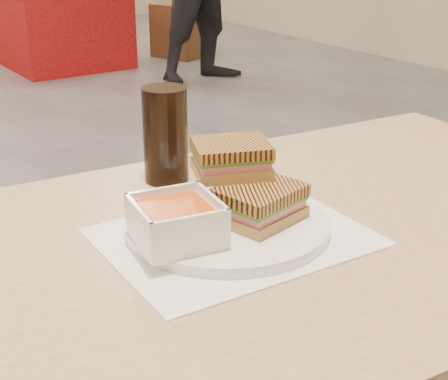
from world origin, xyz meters
TOP-DOWN VIEW (x-y plane):
  - main_table at (0.09, -2.02)m, footprint 1.25×0.79m
  - tray_liner at (0.02, -2.01)m, footprint 0.36×0.28m
  - plate at (0.03, -1.99)m, footprint 0.29×0.29m
  - soup_bowl at (-0.07, -2.00)m, footprint 0.12×0.12m
  - panini_lower at (0.06, -2.01)m, footprint 0.13×0.12m
  - panini_upper at (0.06, -1.95)m, footprint 0.13×0.12m
  - cola_glass at (0.05, -1.77)m, footprint 0.07×0.07m
  - bg_table_1 at (1.54, 2.63)m, footprint 0.89×0.89m
  - bg_chair_1l at (1.70, 2.47)m, footprint 0.42×0.42m
  - bg_chair_1r at (2.55, 2.43)m, footprint 0.51×0.51m

SIDE VIEW (x-z plane):
  - bg_chair_1r at x=2.55m, z-range 0.00..0.45m
  - bg_chair_1l at x=1.70m, z-range 0.00..0.46m
  - bg_table_1 at x=1.54m, z-range 0.00..0.78m
  - main_table at x=0.09m, z-range 0.26..1.01m
  - tray_liner at x=0.02m, z-range 0.75..0.75m
  - plate at x=0.03m, z-range 0.75..0.77m
  - panini_lower at x=0.06m, z-range 0.77..0.82m
  - soup_bowl at x=-0.07m, z-range 0.76..0.82m
  - cola_glass at x=0.05m, z-range 0.75..0.91m
  - panini_upper at x=0.06m, z-range 0.82..0.86m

